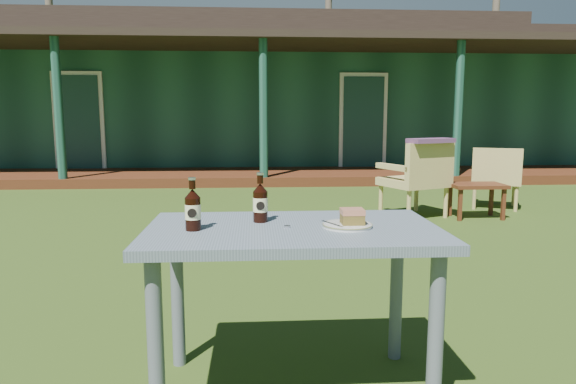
{
  "coord_description": "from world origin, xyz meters",
  "views": [
    {
      "loc": [
        -0.15,
        -3.66,
        1.17
      ],
      "look_at": [
        0.0,
        -1.3,
        0.82
      ],
      "focal_mm": 32.0,
      "sensor_mm": 36.0,
      "label": 1
    }
  ],
  "objects": [
    {
      "name": "cola_bottle_near",
      "position": [
        -0.13,
        -1.49,
        0.81
      ],
      "size": [
        0.06,
        0.07,
        0.21
      ],
      "color": "black",
      "rests_on": "cafe_table"
    },
    {
      "name": "tree_left",
      "position": [
        -8.0,
        17.5,
        5.25
      ],
      "size": [
        0.28,
        0.28,
        10.5
      ],
      "primitive_type": "cylinder",
      "color": "brown",
      "rests_on": "ground"
    },
    {
      "name": "tree_mid",
      "position": [
        3.0,
        18.5,
        4.75
      ],
      "size": [
        0.28,
        0.28,
        9.5
      ],
      "primitive_type": "cylinder",
      "color": "brown",
      "rests_on": "ground"
    },
    {
      "name": "bottle_cap",
      "position": [
        -0.02,
        -1.61,
        0.72
      ],
      "size": [
        0.03,
        0.03,
        0.01
      ],
      "primitive_type": "cylinder",
      "color": "silver",
      "rests_on": "cafe_table"
    },
    {
      "name": "side_table",
      "position": [
        2.39,
        2.0,
        0.34
      ],
      "size": [
        0.6,
        0.4,
        0.4
      ],
      "color": "#4C2412",
      "rests_on": "ground"
    },
    {
      "name": "floral_throw",
      "position": [
        1.8,
        1.92,
        0.9
      ],
      "size": [
        0.58,
        0.41,
        0.05
      ],
      "primitive_type": "cube",
      "rotation": [
        0.0,
        0.0,
        3.55
      ],
      "color": "#633A60",
      "rests_on": "armchair_left"
    },
    {
      "name": "armchair_left",
      "position": [
        1.73,
        2.09,
        0.49
      ],
      "size": [
        0.83,
        0.81,
        0.87
      ],
      "color": "tan",
      "rests_on": "ground"
    },
    {
      "name": "pavilion",
      "position": [
        -0.0,
        9.39,
        1.61
      ],
      "size": [
        15.8,
        8.3,
        3.45
      ],
      "color": "#1B4637",
      "rests_on": "ground"
    },
    {
      "name": "cola_bottle_far",
      "position": [
        -0.4,
        -1.64,
        0.8
      ],
      "size": [
        0.06,
        0.07,
        0.21
      ],
      "color": "black",
      "rests_on": "cafe_table"
    },
    {
      "name": "ground",
      "position": [
        0.0,
        0.0,
        0.0
      ],
      "size": [
        80.0,
        80.0,
        0.0
      ],
      "primitive_type": "plane",
      "color": "#334916"
    },
    {
      "name": "fork",
      "position": [
        0.16,
        -1.63,
        0.74
      ],
      "size": [
        0.07,
        0.13,
        0.0
      ],
      "primitive_type": "cube",
      "rotation": [
        0.0,
        0.0,
        0.47
      ],
      "color": "silver",
      "rests_on": "plate"
    },
    {
      "name": "armchair_right",
      "position": [
        2.89,
        2.59,
        0.44
      ],
      "size": [
        0.74,
        0.72,
        0.77
      ],
      "color": "tan",
      "rests_on": "ground"
    },
    {
      "name": "cafe_table",
      "position": [
        0.0,
        -1.6,
        0.62
      ],
      "size": [
        1.2,
        0.7,
        0.72
      ],
      "color": "slate",
      "rests_on": "ground"
    },
    {
      "name": "tree_right",
      "position": [
        9.5,
        17.0,
        5.5
      ],
      "size": [
        0.28,
        0.28,
        11.0
      ],
      "primitive_type": "cylinder",
      "color": "brown",
      "rests_on": "ground"
    },
    {
      "name": "cake_slice",
      "position": [
        0.24,
        -1.62,
        0.77
      ],
      "size": [
        0.09,
        0.09,
        0.06
      ],
      "color": "brown",
      "rests_on": "plate"
    },
    {
      "name": "plate",
      "position": [
        0.22,
        -1.62,
        0.73
      ],
      "size": [
        0.2,
        0.2,
        0.01
      ],
      "color": "silver",
      "rests_on": "cafe_table"
    }
  ]
}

